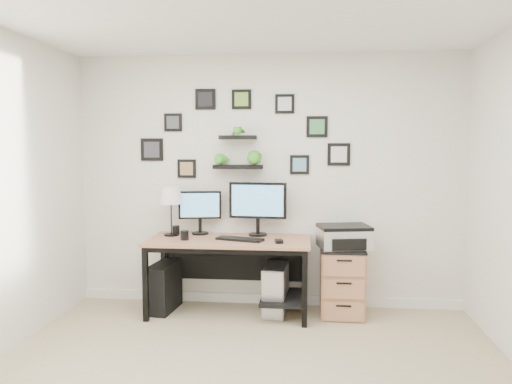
# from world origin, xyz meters

# --- Properties ---
(room) EXTENTS (4.00, 4.00, 4.00)m
(room) POSITION_xyz_m (0.00, 1.98, 0.05)
(room) COLOR tan
(room) RESTS_ON ground
(desk) EXTENTS (1.60, 0.70, 0.75)m
(desk) POSITION_xyz_m (-0.32, 1.67, 0.63)
(desk) COLOR #AD7652
(desk) RESTS_ON ground
(monitor_left) EXTENTS (0.44, 0.20, 0.45)m
(monitor_left) POSITION_xyz_m (-0.69, 1.87, 1.01)
(monitor_left) COLOR black
(monitor_left) RESTS_ON desk
(monitor_right) EXTENTS (0.59, 0.20, 0.55)m
(monitor_right) POSITION_xyz_m (-0.09, 1.85, 1.07)
(monitor_right) COLOR black
(monitor_right) RESTS_ON desk
(keyboard) EXTENTS (0.48, 0.27, 0.02)m
(keyboard) POSITION_xyz_m (-0.24, 1.58, 0.76)
(keyboard) COLOR black
(keyboard) RESTS_ON desk
(mouse) EXTENTS (0.09, 0.12, 0.03)m
(mouse) POSITION_xyz_m (0.15, 1.50, 0.77)
(mouse) COLOR black
(mouse) RESTS_ON desk
(table_lamp) EXTENTS (0.25, 0.25, 0.50)m
(table_lamp) POSITION_xyz_m (-0.97, 1.77, 1.15)
(table_lamp) COLOR black
(table_lamp) RESTS_ON desk
(mug) EXTENTS (0.08, 0.08, 0.09)m
(mug) POSITION_xyz_m (-0.78, 1.55, 0.80)
(mug) COLOR black
(mug) RESTS_ON desk
(pen_cup) EXTENTS (0.07, 0.07, 0.10)m
(pen_cup) POSITION_xyz_m (-0.94, 1.82, 0.80)
(pen_cup) COLOR black
(pen_cup) RESTS_ON desk
(pc_tower_black) EXTENTS (0.26, 0.50, 0.48)m
(pc_tower_black) POSITION_xyz_m (-1.03, 1.66, 0.24)
(pc_tower_black) COLOR black
(pc_tower_black) RESTS_ON ground
(pc_tower_grey) EXTENTS (0.25, 0.50, 0.48)m
(pc_tower_grey) POSITION_xyz_m (0.10, 1.68, 0.24)
(pc_tower_grey) COLOR gray
(pc_tower_grey) RESTS_ON ground
(file_cabinet) EXTENTS (0.43, 0.53, 0.67)m
(file_cabinet) POSITION_xyz_m (0.76, 1.72, 0.34)
(file_cabinet) COLOR #AD7652
(file_cabinet) RESTS_ON ground
(printer) EXTENTS (0.55, 0.47, 0.22)m
(printer) POSITION_xyz_m (0.77, 1.72, 0.78)
(printer) COLOR silver
(printer) RESTS_ON file_cabinet
(wall_decor) EXTENTS (2.19, 0.18, 0.92)m
(wall_decor) POSITION_xyz_m (-0.28, 1.93, 1.68)
(wall_decor) COLOR black
(wall_decor) RESTS_ON ground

